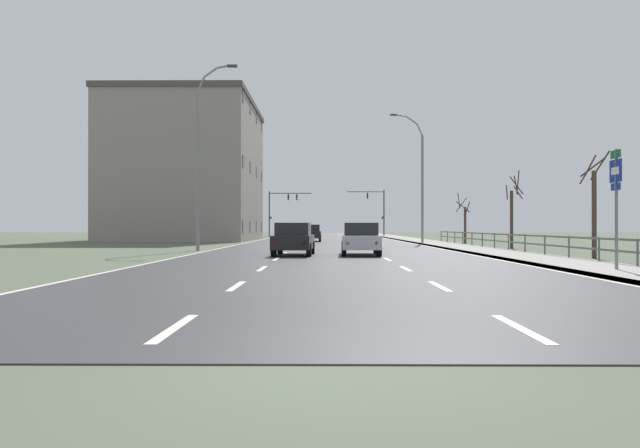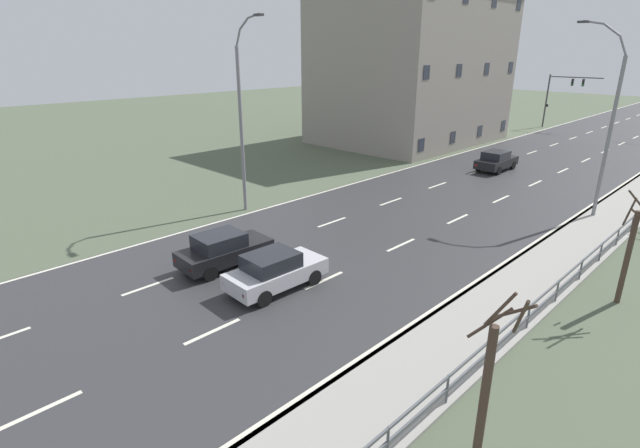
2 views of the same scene
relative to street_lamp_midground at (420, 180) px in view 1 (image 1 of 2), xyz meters
The scene contains 16 objects.
ground_plane 11.91m from the street_lamp_midground, 133.76° to the left, with size 160.00×160.00×0.12m.
road_asphalt_strip 21.70m from the street_lamp_midground, 110.59° to the left, with size 14.00×120.00×0.03m.
sidewalk_right 20.41m from the street_lamp_midground, 87.07° to the left, with size 3.00×120.00×0.12m.
guardrail 15.32m from the street_lamp_midground, 80.45° to the right, with size 0.07×36.31×1.00m.
street_lamp_midground is the anchor object (origin of this frame).
street_lamp_left_bank 19.91m from the street_lamp_midground, 138.36° to the right, with size 2.37×0.24×10.75m.
highway_sign 29.06m from the street_lamp_midground, 88.07° to the right, with size 0.09×0.68×3.70m.
traffic_signal_right 32.51m from the street_lamp_midground, 90.72° to the left, with size 5.13×0.36×6.44m.
traffic_signal_left 35.26m from the street_lamp_midground, 113.13° to the left, with size 5.92×0.36×6.23m.
car_far_left 21.31m from the street_lamp_midground, 116.14° to the right, with size 1.96×4.17×1.57m.
car_mid_centre 11.94m from the street_lamp_midground, 143.39° to the left, with size 1.85×4.11×1.57m.
car_distant 19.92m from the street_lamp_midground, 107.90° to the right, with size 1.93×4.15×1.57m.
brick_building 25.51m from the street_lamp_midground, 149.15° to the left, with size 13.78×18.19×14.27m.
bare_tree_near 21.61m from the street_lamp_midground, 79.13° to the right, with size 1.27×0.87×4.71m.
bare_tree_mid 11.28m from the street_lamp_midground, 67.98° to the right, with size 1.05×1.11×4.90m.
bare_tree_far 5.19m from the street_lamp_midground, 16.20° to the left, with size 1.18×1.61×4.20m.
Camera 1 is at (-0.31, -5.69, 1.39)m, focal length 32.01 mm.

